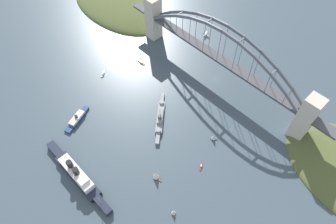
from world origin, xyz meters
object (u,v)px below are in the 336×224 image
at_px(small_boat_0, 174,212).
at_px(small_boat_1, 103,74).
at_px(seaplane_taxiing_near_bridge, 206,35).
at_px(small_boat_4, 201,166).
at_px(channel_marker_buoy, 214,96).
at_px(small_boat_5, 141,63).
at_px(harbor_arch_bridge, 219,59).
at_px(naval_cruiser, 160,117).
at_px(small_boat_3, 156,175).
at_px(small_boat_2, 214,137).
at_px(harbor_ferry_steamer, 77,119).
at_px(ocean_liner, 77,174).

distance_m(small_boat_0, small_boat_1, 185.11).
xyz_separation_m(seaplane_taxiing_near_bridge, small_boat_0, (-137.66, 196.96, 1.46)).
bearing_deg(small_boat_1, small_boat_4, 177.94).
xyz_separation_m(small_boat_1, channel_marker_buoy, (-114.15, -68.96, 0.25)).
relative_size(small_boat_1, small_boat_5, 1.00).
height_order(harbor_arch_bridge, naval_cruiser, harbor_arch_bridge).
bearing_deg(small_boat_4, small_boat_5, -19.45).
xyz_separation_m(small_boat_3, small_boat_5, (123.61, -89.81, -4.34)).
xyz_separation_m(harbor_arch_bridge, small_boat_4, (-64.42, 97.23, -30.32)).
xyz_separation_m(harbor_arch_bridge, small_boat_3, (-42.75, 135.73, -25.98)).
xyz_separation_m(small_boat_0, small_boat_4, (13.38, -50.41, -2.75)).
bearing_deg(harbor_arch_bridge, small_boat_2, 128.54).
xyz_separation_m(harbor_arch_bridge, small_boat_2, (-52.27, 65.62, -26.98)).
distance_m(harbor_ferry_steamer, small_boat_0, 141.55).
bearing_deg(small_boat_0, harbor_arch_bridge, -62.21).
distance_m(seaplane_taxiing_near_bridge, small_boat_3, 211.61).
height_order(small_boat_1, small_boat_3, small_boat_3).
distance_m(harbor_arch_bridge, harbor_ferry_steamer, 166.71).
xyz_separation_m(harbor_arch_bridge, small_boat_0, (-77.80, 147.64, -27.57)).
bearing_deg(naval_cruiser, small_boat_3, 133.50).
relative_size(small_boat_1, small_boat_2, 1.18).
distance_m(small_boat_4, channel_marker_buoy, 89.33).
height_order(small_boat_1, channel_marker_buoy, channel_marker_buoy).
xyz_separation_m(harbor_arch_bridge, ocean_liner, (8.22, 187.52, -25.02)).
bearing_deg(small_boat_2, naval_cruiser, 20.88).
relative_size(ocean_liner, harbor_ferry_steamer, 2.66).
relative_size(ocean_liner, small_boat_0, 13.19).
height_order(naval_cruiser, small_boat_0, naval_cruiser).
height_order(small_boat_0, small_boat_4, small_boat_0).
relative_size(small_boat_1, small_boat_4, 1.27).
relative_size(harbor_ferry_steamer, small_boat_3, 3.28).
height_order(harbor_arch_bridge, small_boat_4, harbor_arch_bridge).
bearing_deg(small_boat_3, small_boat_0, 161.22).
relative_size(seaplane_taxiing_near_bridge, small_boat_5, 1.10).
bearing_deg(naval_cruiser, small_boat_2, -159.12).
xyz_separation_m(small_boat_2, small_boat_3, (9.52, 70.11, 1.00)).
bearing_deg(seaplane_taxiing_near_bridge, small_boat_5, 77.57).
height_order(ocean_liner, small_boat_0, ocean_liner).
bearing_deg(harbor_ferry_steamer, small_boat_4, -157.10).
bearing_deg(channel_marker_buoy, small_boat_4, 123.11).
distance_m(small_boat_4, small_boat_5, 154.07).
bearing_deg(small_boat_0, small_boat_2, -72.71).
xyz_separation_m(ocean_liner, seaplane_taxiing_near_bridge, (51.64, -236.84, -4.01)).
bearing_deg(harbor_arch_bridge, small_boat_0, 117.79).
height_order(naval_cruiser, small_boat_2, naval_cruiser).
xyz_separation_m(small_boat_1, small_boat_3, (-141.28, 44.35, 4.20)).
relative_size(ocean_liner, small_boat_1, 9.30).
bearing_deg(small_boat_2, harbor_arch_bridge, -51.46).
relative_size(naval_cruiser, small_boat_0, 7.13).
bearing_deg(seaplane_taxiing_near_bridge, small_boat_1, 74.63).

